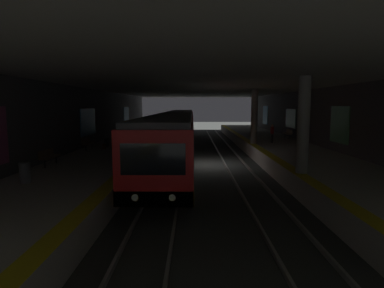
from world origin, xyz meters
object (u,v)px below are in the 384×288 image
(bench_right_far, at_px, (88,142))
(person_waiting_near, at_px, (126,130))
(pillar_near, at_px, (303,125))
(metro_train, at_px, (178,130))
(person_walking_mid, at_px, (272,133))
(trash_bin, at_px, (25,173))
(backpack_on_floor, at_px, (104,146))
(suitcase_rolling, at_px, (106,142))
(pillar_far, at_px, (254,117))
(bench_left_mid, at_px, (288,133))
(bench_right_mid, at_px, (49,156))

(bench_right_far, height_order, person_waiting_near, person_waiting_near)
(pillar_near, xyz_separation_m, metro_train, (13.42, 6.55, -1.30))
(pillar_near, height_order, person_walking_mid, pillar_near)
(trash_bin, bearing_deg, pillar_near, -80.94)
(metro_train, xyz_separation_m, backpack_on_floor, (-5.22, 5.16, -0.77))
(metro_train, relative_size, suitcase_rolling, 36.05)
(metro_train, relative_size, bench_right_far, 20.62)
(pillar_far, bearing_deg, trash_bin, 138.39)
(pillar_far, xyz_separation_m, bench_right_far, (-3.63, 12.88, -1.75))
(bench_left_mid, height_order, person_waiting_near, person_waiting_near)
(bench_left_mid, distance_m, backpack_on_floor, 17.72)
(pillar_far, xyz_separation_m, metro_train, (1.68, 6.55, -1.30))
(metro_train, height_order, trash_bin, metro_train)
(person_waiting_near, bearing_deg, metro_train, -103.97)
(person_waiting_near, bearing_deg, suitcase_rolling, 173.58)
(pillar_far, height_order, person_waiting_near, pillar_far)
(pillar_near, relative_size, person_walking_mid, 2.86)
(trash_bin, bearing_deg, person_waiting_near, -2.60)
(bench_left_mid, height_order, person_walking_mid, person_walking_mid)
(metro_train, relative_size, bench_left_mid, 20.62)
(pillar_near, bearing_deg, suitcase_rolling, 51.07)
(pillar_far, distance_m, bench_left_mid, 6.23)
(person_walking_mid, height_order, suitcase_rolling, person_walking_mid)
(suitcase_rolling, bearing_deg, metro_train, -55.16)
(trash_bin, bearing_deg, pillar_far, -41.61)
(person_walking_mid, xyz_separation_m, trash_bin, (-14.25, 13.83, -0.43))
(pillar_far, relative_size, trash_bin, 5.35)
(metro_train, height_order, bench_left_mid, metro_train)
(bench_right_mid, height_order, trash_bin, bench_right_mid)
(metro_train, height_order, bench_right_far, metro_train)
(backpack_on_floor, bearing_deg, metro_train, -44.72)
(pillar_far, height_order, bench_left_mid, pillar_far)
(bench_right_mid, relative_size, backpack_on_floor, 4.25)
(trash_bin, bearing_deg, bench_right_far, 4.18)
(backpack_on_floor, bearing_deg, bench_right_far, 94.53)
(pillar_far, height_order, backpack_on_floor, pillar_far)
(metro_train, bearing_deg, person_waiting_near, 76.03)
(metro_train, xyz_separation_m, bench_left_mid, (2.59, -10.73, -0.45))
(bench_right_far, height_order, person_walking_mid, person_walking_mid)
(pillar_near, bearing_deg, bench_right_mid, 81.86)
(bench_right_mid, height_order, suitcase_rolling, suitcase_rolling)
(backpack_on_floor, bearing_deg, suitcase_rolling, 9.43)
(pillar_far, bearing_deg, suitcase_rolling, 99.89)
(suitcase_rolling, relative_size, trash_bin, 1.14)
(pillar_near, height_order, person_waiting_near, pillar_near)
(person_waiting_near, height_order, person_walking_mid, person_waiting_near)
(bench_left_mid, bearing_deg, person_waiting_near, 95.09)
(pillar_far, distance_m, bench_right_mid, 16.34)
(person_walking_mid, distance_m, backpack_on_floor, 14.03)
(bench_left_mid, xyz_separation_m, person_walking_mid, (-3.70, 2.50, 0.33))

